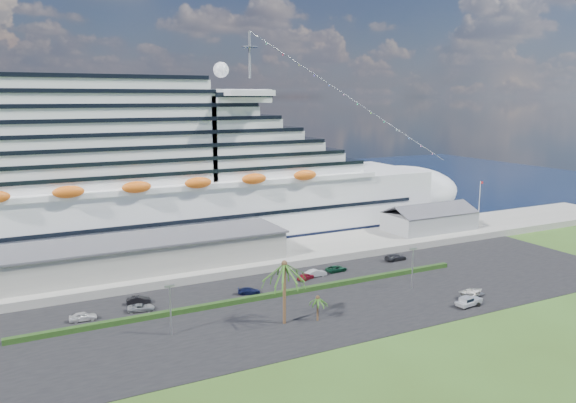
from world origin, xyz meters
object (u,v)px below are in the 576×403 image
boat_trailer (473,292)px  parked_car_3 (249,291)px  cruise_ship (133,182)px  pickup_truck (469,301)px

boat_trailer → parked_car_3: bearing=150.4°
cruise_ship → boat_trailer: bearing=-53.4°
pickup_truck → boat_trailer: 5.09m
pickup_truck → boat_trailer: size_ratio=0.90×
cruise_ship → pickup_truck: bearing=-56.9°
pickup_truck → boat_trailer: (4.03, 3.10, 0.12)m
pickup_truck → cruise_ship: bearing=123.1°
parked_car_3 → pickup_truck: (32.58, -23.89, 0.36)m
boat_trailer → pickup_truck: bearing=-142.4°
cruise_ship → boat_trailer: (48.45, -65.13, -15.46)m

